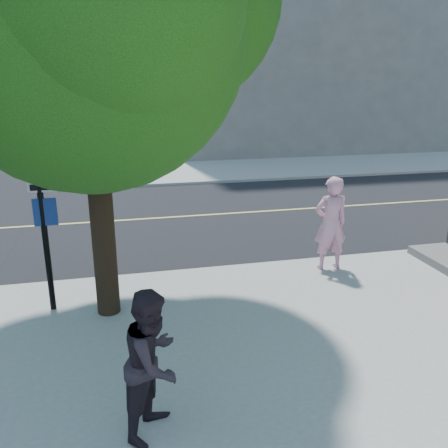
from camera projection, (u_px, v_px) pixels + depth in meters
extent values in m
plane|color=black|center=(40.00, 287.00, 9.73)|extent=(140.00, 140.00, 0.00)
cube|color=black|center=(61.00, 224.00, 13.91)|extent=(140.00, 9.00, 0.01)
cube|color=#9B9B96|center=(288.00, 140.00, 32.64)|extent=(29.00, 25.00, 0.12)
cube|color=slate|center=(297.00, 31.00, 31.13)|extent=(18.00, 16.00, 14.00)
imported|color=pink|center=(331.00, 223.00, 10.12)|extent=(0.75, 0.50, 2.06)
imported|color=#2A2027|center=(154.00, 362.00, 5.40)|extent=(1.04, 1.10, 1.80)
cylinder|color=black|center=(101.00, 203.00, 7.89)|extent=(0.40, 0.40, 4.01)
sphere|color=#246015|center=(87.00, 32.00, 7.10)|extent=(4.90, 4.90, 4.90)
cylinder|color=black|center=(42.00, 212.00, 8.04)|extent=(0.10, 0.10, 3.66)
cube|color=white|center=(42.00, 187.00, 7.91)|extent=(0.48, 0.04, 0.17)
cube|color=navy|center=(45.00, 212.00, 8.03)|extent=(0.39, 0.04, 0.48)
imported|color=black|center=(34.00, 145.00, 7.71)|extent=(0.14, 0.17, 0.87)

